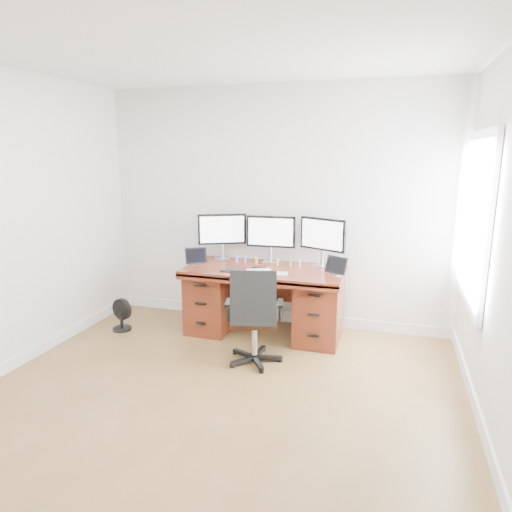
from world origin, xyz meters
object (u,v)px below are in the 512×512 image
(office_chair, at_px, (254,333))
(keyboard, at_px, (259,270))
(monitor_center, at_px, (271,233))
(desk, at_px, (265,298))
(floor_fan, at_px, (121,315))

(office_chair, height_order, keyboard, office_chair)
(office_chair, distance_m, monitor_center, 1.27)
(office_chair, distance_m, keyboard, 0.76)
(desk, height_order, office_chair, office_chair)
(desk, bearing_deg, floor_fan, -166.23)
(desk, height_order, monitor_center, monitor_center)
(office_chair, height_order, monitor_center, monitor_center)
(desk, relative_size, monitor_center, 3.08)
(keyboard, bearing_deg, desk, 60.58)
(keyboard, bearing_deg, floor_fan, 165.23)
(desk, xyz_separation_m, keyboard, (-0.02, -0.17, 0.36))
(floor_fan, relative_size, monitor_center, 0.66)
(desk, distance_m, office_chair, 0.78)
(floor_fan, bearing_deg, monitor_center, 34.63)
(floor_fan, height_order, monitor_center, monitor_center)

